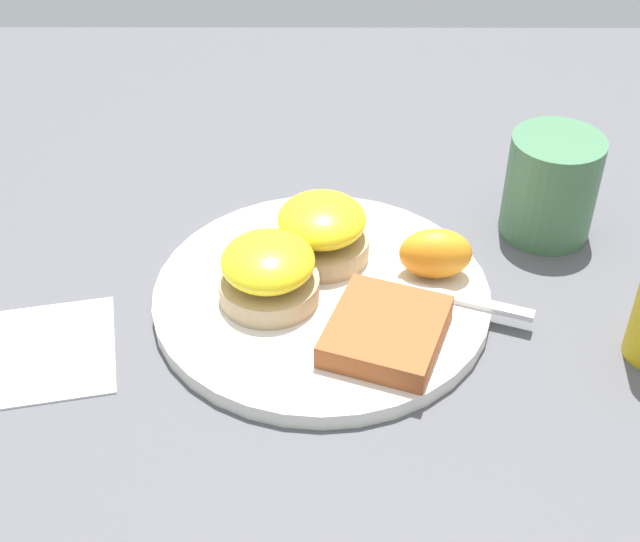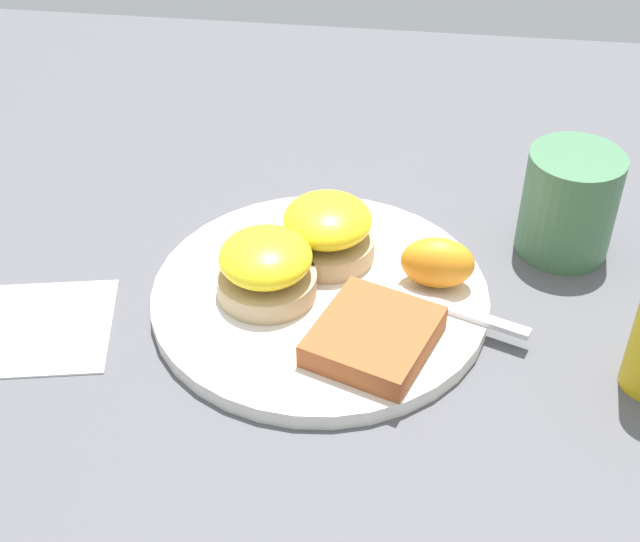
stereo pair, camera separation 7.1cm
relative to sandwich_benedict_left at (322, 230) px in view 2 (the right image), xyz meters
name	(u,v)px [view 2 (the right image)]	position (x,y,z in m)	size (l,w,h in m)	color
ground_plane	(320,303)	(-0.05, 0.00, -0.04)	(1.10, 1.10, 0.00)	#4C4C51
plate	(320,297)	(-0.05, 0.00, -0.03)	(0.28, 0.28, 0.01)	silver
sandwich_benedict_left	(322,230)	(0.00, 0.00, 0.00)	(0.08, 0.08, 0.05)	tan
sandwich_benedict_right	(266,268)	(-0.06, 0.04, 0.00)	(0.08, 0.08, 0.05)	tan
hashbrown_patty	(374,336)	(-0.11, -0.05, -0.02)	(0.09, 0.08, 0.02)	#994D26
orange_wedge	(438,263)	(-0.03, -0.10, 0.00)	(0.06, 0.04, 0.04)	orange
fork	(386,288)	(-0.04, -0.06, -0.02)	(0.09, 0.20, 0.00)	silver
cup	(569,202)	(0.06, -0.21, 0.01)	(0.11, 0.08, 0.10)	#42704C
napkin	(42,327)	(-0.11, 0.21, -0.04)	(0.11, 0.11, 0.00)	white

